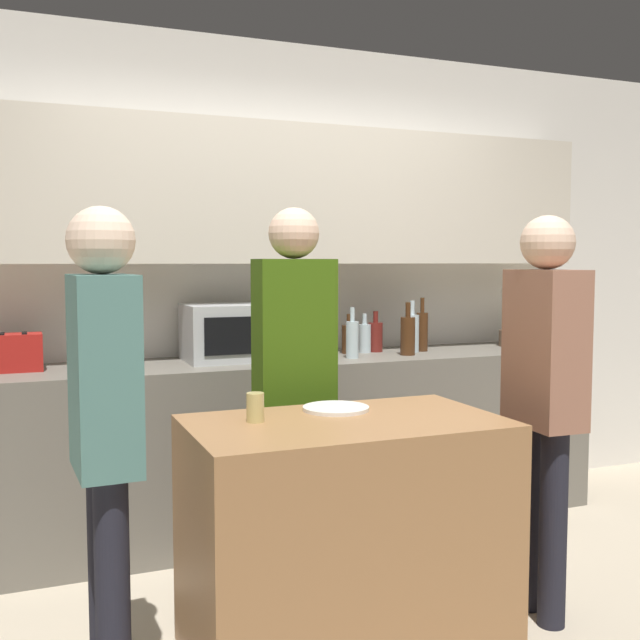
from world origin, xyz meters
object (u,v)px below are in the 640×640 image
at_px(bottle_4, 376,336).
at_px(microwave, 234,332).
at_px(cup_0, 255,407).
at_px(bottle_3, 364,338).
at_px(person_left, 544,382).
at_px(person_right, 294,364).
at_px(plate_on_island, 336,408).
at_px(bottle_0, 326,340).
at_px(bottle_5, 408,335).
at_px(potted_plant, 511,314).
at_px(bottle_6, 412,332).
at_px(bottle_2, 349,338).
at_px(person_center, 105,415).
at_px(toaster, 14,352).
at_px(bottle_7, 422,331).
at_px(bottle_1, 352,339).

bearing_deg(bottle_4, microwave, -176.31).
relative_size(microwave, cup_0, 4.90).
bearing_deg(bottle_3, person_left, -85.65).
relative_size(microwave, bottle_4, 2.19).
bearing_deg(person_right, plate_on_island, 94.45).
xyz_separation_m(bottle_0, bottle_5, (0.45, -0.13, 0.03)).
height_order(potted_plant, bottle_5, potted_plant).
bearing_deg(bottle_6, bottle_3, 163.09).
relative_size(bottle_2, person_center, 0.14).
bearing_deg(bottle_0, toaster, 178.90).
relative_size(bottle_0, bottle_6, 0.77).
distance_m(potted_plant, bottle_5, 0.83).
height_order(person_left, person_right, person_right).
xyz_separation_m(toaster, bottle_0, (1.60, -0.03, -0.00)).
bearing_deg(bottle_0, bottle_7, 0.72).
bearing_deg(toaster, bottle_1, -5.31).
bearing_deg(bottle_3, person_center, -137.89).
distance_m(bottle_1, plate_on_island, 1.18).
height_order(bottle_4, person_left, person_left).
bearing_deg(bottle_1, person_right, -132.30).
xyz_separation_m(bottle_0, bottle_3, (0.27, 0.07, -0.00)).
distance_m(toaster, bottle_3, 1.88).
xyz_separation_m(bottle_3, plate_on_island, (-0.71, -1.23, -0.13)).
relative_size(cup_0, person_left, 0.06).
height_order(bottle_2, cup_0, bottle_2).
relative_size(potted_plant, person_right, 0.23).
bearing_deg(bottle_4, bottle_2, -173.54).
distance_m(bottle_4, bottle_7, 0.28).
relative_size(bottle_1, bottle_5, 0.93).
distance_m(microwave, bottle_5, 0.98).
height_order(bottle_1, bottle_4, bottle_1).
bearing_deg(bottle_6, bottle_2, 168.74).
bearing_deg(bottle_4, bottle_1, -139.03).
distance_m(toaster, cup_0, 1.52).
bearing_deg(cup_0, bottle_5, 42.24).
distance_m(bottle_0, bottle_7, 0.61).
bearing_deg(bottle_0, bottle_6, -0.84).
bearing_deg(toaster, bottle_3, 1.28).
distance_m(cup_0, person_left, 1.18).
bearing_deg(potted_plant, bottle_0, -178.59).
relative_size(bottle_2, person_right, 0.13).
height_order(bottle_0, plate_on_island, bottle_0).
height_order(bottle_4, person_right, person_right).
height_order(bottle_1, bottle_7, bottle_7).
bearing_deg(bottle_3, bottle_7, -10.79).
bearing_deg(bottle_7, person_right, -144.96).
height_order(cup_0, person_center, person_center).
relative_size(bottle_5, plate_on_island, 1.14).
bearing_deg(bottle_3, bottle_6, -16.91).
bearing_deg(bottle_7, person_center, -144.58).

